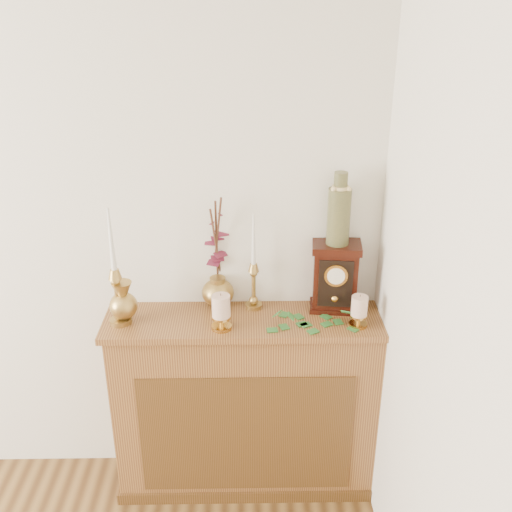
{
  "coord_description": "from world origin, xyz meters",
  "views": [
    {
      "loc": [
        1.41,
        -0.18,
        2.27
      ],
      "look_at": [
        1.45,
        2.05,
        1.25
      ],
      "focal_mm": 42.0,
      "sensor_mm": 36.0,
      "label": 1
    }
  ],
  "objects_px": {
    "candlestick_center": "(254,279)",
    "ginger_jar": "(217,254)",
    "mantel_clock": "(335,277)",
    "bud_vase": "(123,303)",
    "candlestick_left": "(116,288)",
    "ceramic_vase": "(339,212)"
  },
  "relations": [
    {
      "from": "candlestick_center",
      "to": "ginger_jar",
      "type": "bearing_deg",
      "value": 160.44
    },
    {
      "from": "candlestick_center",
      "to": "mantel_clock",
      "type": "relative_size",
      "value": 1.41
    },
    {
      "from": "bud_vase",
      "to": "candlestick_center",
      "type": "bearing_deg",
      "value": 12.29
    },
    {
      "from": "ginger_jar",
      "to": "bud_vase",
      "type": "bearing_deg",
      "value": -155.8
    },
    {
      "from": "candlestick_left",
      "to": "bud_vase",
      "type": "bearing_deg",
      "value": 20.68
    },
    {
      "from": "bud_vase",
      "to": "mantel_clock",
      "type": "xyz_separation_m",
      "value": [
        0.92,
        0.11,
        0.06
      ]
    },
    {
      "from": "ginger_jar",
      "to": "mantel_clock",
      "type": "height_order",
      "value": "ginger_jar"
    },
    {
      "from": "candlestick_center",
      "to": "bud_vase",
      "type": "xyz_separation_m",
      "value": [
        -0.56,
        -0.12,
        -0.05
      ]
    },
    {
      "from": "candlestick_left",
      "to": "ceramic_vase",
      "type": "height_order",
      "value": "ceramic_vase"
    },
    {
      "from": "candlestick_left",
      "to": "mantel_clock",
      "type": "bearing_deg",
      "value": 7.27
    },
    {
      "from": "ceramic_vase",
      "to": "bud_vase",
      "type": "bearing_deg",
      "value": -172.87
    },
    {
      "from": "candlestick_left",
      "to": "bud_vase",
      "type": "distance_m",
      "value": 0.08
    },
    {
      "from": "bud_vase",
      "to": "mantel_clock",
      "type": "height_order",
      "value": "mantel_clock"
    },
    {
      "from": "bud_vase",
      "to": "ceramic_vase",
      "type": "relative_size",
      "value": 0.61
    },
    {
      "from": "mantel_clock",
      "to": "ceramic_vase",
      "type": "relative_size",
      "value": 1.0
    },
    {
      "from": "ginger_jar",
      "to": "ceramic_vase",
      "type": "xyz_separation_m",
      "value": [
        0.52,
        -0.06,
        0.22
      ]
    },
    {
      "from": "bud_vase",
      "to": "ceramic_vase",
      "type": "bearing_deg",
      "value": 7.13
    },
    {
      "from": "bud_vase",
      "to": "candlestick_left",
      "type": "bearing_deg",
      "value": -159.32
    },
    {
      "from": "mantel_clock",
      "to": "candlestick_left",
      "type": "bearing_deg",
      "value": -166.73
    },
    {
      "from": "candlestick_center",
      "to": "bud_vase",
      "type": "height_order",
      "value": "candlestick_center"
    },
    {
      "from": "bud_vase",
      "to": "ginger_jar",
      "type": "xyz_separation_m",
      "value": [
        0.4,
        0.18,
        0.15
      ]
    },
    {
      "from": "ginger_jar",
      "to": "ceramic_vase",
      "type": "relative_size",
      "value": 1.69
    }
  ]
}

